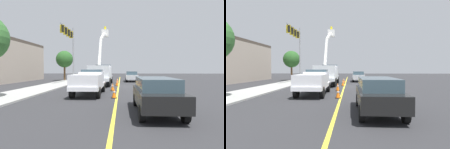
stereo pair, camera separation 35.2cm
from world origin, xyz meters
The scene contains 13 objects.
ground centered at (0.00, 0.00, 0.00)m, with size 120.00×120.00×0.00m, color #2D2D30.
sidewalk_far_side centered at (0.10, 8.12, 0.06)m, with size 60.00×3.60×0.12m, color #9E9E99.
lane_centre_stripe centered at (0.00, 0.00, 0.00)m, with size 50.00×0.16×0.01m, color yellow.
utility_bucket_truck centered at (2.22, 2.23, 1.63)m, with size 8.23×2.67×7.85m.
service_pickup_truck centered at (-7.11, 2.36, 1.12)m, with size 5.63×2.25×2.06m.
passing_minivan centered at (8.72, -2.12, 0.97)m, with size 4.82×2.00×1.69m.
trailing_sedan centered at (-13.05, -1.85, 0.97)m, with size 4.82×2.00×1.69m.
traffic_cone_leading centered at (-8.75, 0.30, 0.36)m, with size 0.40×0.40×0.74m.
traffic_cone_mid_front centered at (-4.25, 0.57, 0.37)m, with size 0.40×0.40×0.76m.
traffic_cone_mid_rear centered at (0.79, 0.21, 0.38)m, with size 0.40×0.40×0.78m.
traffic_cone_trailing centered at (5.46, 0.18, 0.36)m, with size 0.40×0.40×0.73m.
traffic_signal_mast centered at (4.53, 7.04, 6.11)m, with size 6.18×0.61×8.48m.
street_tree_right centered at (10.19, 9.54, 3.79)m, with size 2.94×2.94×5.29m.
Camera 1 is at (-22.08, -0.05, 2.14)m, focal length 29.68 mm.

